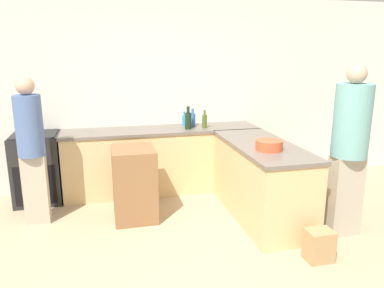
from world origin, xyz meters
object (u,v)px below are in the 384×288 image
(range_oven, at_px, (38,168))
(person_by_range, at_px, (31,145))
(olive_oil_bottle, at_px, (205,121))
(wine_bottle_dark, at_px, (188,120))
(water_bottle_blue, at_px, (193,119))
(mixing_bowl, at_px, (269,145))
(dish_soap_bottle, at_px, (184,120))
(island_table, at_px, (134,184))
(paper_bag, at_px, (319,245))
(person_at_peninsula, at_px, (349,146))

(range_oven, bearing_deg, person_by_range, -83.74)
(olive_oil_bottle, bearing_deg, range_oven, 177.93)
(wine_bottle_dark, xyz_separation_m, person_by_range, (-1.94, -0.59, -0.10))
(water_bottle_blue, bearing_deg, wine_bottle_dark, -121.34)
(olive_oil_bottle, bearing_deg, mixing_bowl, -74.76)
(wine_bottle_dark, distance_m, dish_soap_bottle, 0.24)
(mixing_bowl, height_order, wine_bottle_dark, wine_bottle_dark)
(island_table, bearing_deg, paper_bag, -40.25)
(wine_bottle_dark, bearing_deg, island_table, -138.61)
(water_bottle_blue, bearing_deg, person_by_range, -159.51)
(person_at_peninsula, bearing_deg, dish_soap_bottle, 125.58)
(dish_soap_bottle, distance_m, person_at_peninsula, 2.32)
(dish_soap_bottle, relative_size, person_by_range, 0.12)
(water_bottle_blue, bearing_deg, range_oven, -178.23)
(mixing_bowl, xyz_separation_m, person_at_peninsula, (0.74, -0.35, 0.04))
(mixing_bowl, bearing_deg, water_bottle_blue, 108.69)
(range_oven, relative_size, person_by_range, 0.54)
(mixing_bowl, xyz_separation_m, dish_soap_bottle, (-0.61, 1.54, 0.03))
(olive_oil_bottle, distance_m, person_by_range, 2.26)
(range_oven, distance_m, person_at_peninsula, 3.83)
(person_at_peninsula, height_order, paper_bag, person_at_peninsula)
(olive_oil_bottle, bearing_deg, person_at_peninsula, -56.66)
(mixing_bowl, relative_size, paper_bag, 0.96)
(island_table, distance_m, person_at_peninsula, 2.43)
(island_table, bearing_deg, wine_bottle_dark, 41.39)
(range_oven, xyz_separation_m, paper_bag, (2.81, -2.20, -0.30))
(range_oven, xyz_separation_m, dish_soap_bottle, (2.01, 0.13, 0.53))
(wine_bottle_dark, relative_size, olive_oil_bottle, 1.25)
(range_oven, distance_m, person_by_range, 0.85)
(island_table, distance_m, dish_soap_bottle, 1.37)
(range_oven, height_order, water_bottle_blue, water_bottle_blue)
(olive_oil_bottle, distance_m, paper_bag, 2.35)
(dish_soap_bottle, height_order, paper_bag, dish_soap_bottle)
(wine_bottle_dark, xyz_separation_m, person_at_peninsula, (1.35, -1.65, -0.03))
(island_table, xyz_separation_m, paper_bag, (1.62, -1.37, -0.28))
(olive_oil_bottle, xyz_separation_m, water_bottle_blue, (-0.14, 0.15, 0.00))
(person_by_range, relative_size, paper_bag, 5.51)
(dish_soap_bottle, xyz_separation_m, paper_bag, (0.80, -2.32, -0.83))
(mixing_bowl, distance_m, dish_soap_bottle, 1.65)
(island_table, relative_size, water_bottle_blue, 3.40)
(dish_soap_bottle, relative_size, person_at_peninsula, 0.11)
(island_table, distance_m, paper_bag, 2.14)
(wine_bottle_dark, relative_size, person_at_peninsula, 0.17)
(range_oven, relative_size, person_at_peninsula, 0.50)
(range_oven, relative_size, paper_bag, 2.98)
(wine_bottle_dark, bearing_deg, person_at_peninsula, -50.86)
(range_oven, height_order, mixing_bowl, mixing_bowl)
(mixing_bowl, bearing_deg, wine_bottle_dark, 114.82)
(dish_soap_bottle, relative_size, paper_bag, 0.68)
(person_at_peninsula, xyz_separation_m, paper_bag, (-0.55, -0.44, -0.84))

